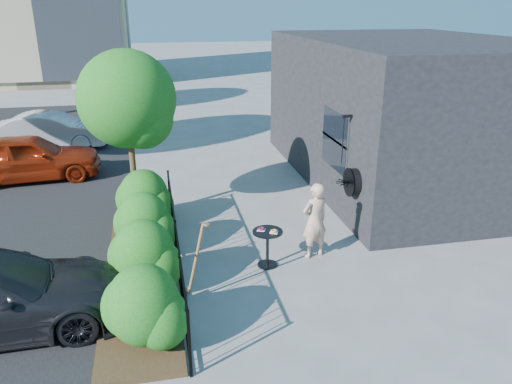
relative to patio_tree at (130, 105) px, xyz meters
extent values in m
plane|color=gray|center=(2.24, -2.76, -2.76)|extent=(120.00, 120.00, 0.00)
cube|color=black|center=(7.74, 1.74, -0.76)|extent=(6.00, 9.00, 4.00)
cube|color=black|center=(4.75, -0.36, -0.96)|extent=(0.04, 1.60, 1.40)
cube|color=black|center=(4.75, -0.36, -0.96)|extent=(0.05, 1.70, 0.06)
cylinder|color=black|center=(4.66, -1.86, -1.51)|extent=(0.18, 0.60, 0.60)
cylinder|color=black|center=(4.56, -1.86, -1.51)|extent=(0.03, 0.64, 0.64)
cube|color=black|center=(4.64, -1.36, -0.16)|extent=(0.25, 0.06, 0.06)
cylinder|color=black|center=(4.56, -1.36, -0.71)|extent=(0.02, 0.02, 1.05)
cylinder|color=black|center=(0.74, -5.76, -2.21)|extent=(0.05, 0.05, 1.10)
cylinder|color=black|center=(0.74, -2.76, -2.21)|extent=(0.05, 0.05, 1.10)
cylinder|color=black|center=(0.74, 0.24, -2.21)|extent=(0.05, 0.05, 1.10)
cube|color=black|center=(0.74, -2.76, -1.70)|extent=(0.03, 6.00, 0.03)
cube|color=black|center=(0.74, -2.76, -2.66)|extent=(0.03, 6.00, 0.03)
cylinder|color=black|center=(0.74, -5.66, -2.21)|extent=(0.02, 0.02, 1.04)
cylinder|color=black|center=(0.74, -5.46, -2.21)|extent=(0.02, 0.02, 1.04)
cylinder|color=black|center=(0.74, -5.26, -2.21)|extent=(0.02, 0.02, 1.04)
cylinder|color=black|center=(0.74, -5.06, -2.21)|extent=(0.02, 0.02, 1.04)
cylinder|color=black|center=(0.74, -4.86, -2.21)|extent=(0.02, 0.02, 1.04)
cylinder|color=black|center=(0.74, -4.66, -2.21)|extent=(0.02, 0.02, 1.04)
cylinder|color=black|center=(0.74, -4.46, -2.21)|extent=(0.02, 0.02, 1.04)
cylinder|color=black|center=(0.74, -4.26, -2.21)|extent=(0.02, 0.02, 1.04)
cylinder|color=black|center=(0.74, -4.06, -2.21)|extent=(0.02, 0.02, 1.04)
cylinder|color=black|center=(0.74, -3.86, -2.21)|extent=(0.02, 0.02, 1.04)
cylinder|color=black|center=(0.74, -3.66, -2.21)|extent=(0.02, 0.02, 1.04)
cylinder|color=black|center=(0.74, -3.46, -2.21)|extent=(0.02, 0.02, 1.04)
cylinder|color=black|center=(0.74, -3.26, -2.21)|extent=(0.02, 0.02, 1.04)
cylinder|color=black|center=(0.74, -3.06, -2.21)|extent=(0.02, 0.02, 1.04)
cylinder|color=black|center=(0.74, -2.86, -2.21)|extent=(0.02, 0.02, 1.04)
cylinder|color=black|center=(0.74, -2.66, -2.21)|extent=(0.02, 0.02, 1.04)
cylinder|color=black|center=(0.74, -2.46, -2.21)|extent=(0.02, 0.02, 1.04)
cylinder|color=black|center=(0.74, -2.26, -2.21)|extent=(0.02, 0.02, 1.04)
cylinder|color=black|center=(0.74, -2.06, -2.21)|extent=(0.02, 0.02, 1.04)
cylinder|color=black|center=(0.74, -1.86, -2.21)|extent=(0.02, 0.02, 1.04)
cylinder|color=black|center=(0.74, -1.66, -2.21)|extent=(0.02, 0.02, 1.04)
cylinder|color=black|center=(0.74, -1.46, -2.21)|extent=(0.02, 0.02, 1.04)
cylinder|color=black|center=(0.74, -1.26, -2.21)|extent=(0.02, 0.02, 1.04)
cylinder|color=black|center=(0.74, -1.06, -2.21)|extent=(0.02, 0.02, 1.04)
cylinder|color=black|center=(0.74, -0.86, -2.21)|extent=(0.02, 0.02, 1.04)
cylinder|color=black|center=(0.74, -0.66, -2.21)|extent=(0.02, 0.02, 1.04)
cylinder|color=black|center=(0.74, -0.46, -2.21)|extent=(0.02, 0.02, 1.04)
cylinder|color=black|center=(0.74, -0.26, -2.21)|extent=(0.02, 0.02, 1.04)
cylinder|color=black|center=(0.74, -0.06, -2.21)|extent=(0.02, 0.02, 1.04)
cylinder|color=black|center=(0.74, 0.14, -2.21)|extent=(0.02, 0.02, 1.04)
cube|color=#382616|center=(0.04, -2.76, -2.72)|extent=(1.30, 6.00, 0.08)
ellipsoid|color=#155D19|center=(0.14, -4.96, -2.06)|extent=(1.10, 1.10, 1.24)
ellipsoid|color=#155D19|center=(0.14, -3.36, -2.06)|extent=(1.10, 1.10, 1.24)
ellipsoid|color=#155D19|center=(0.14, -1.86, -2.06)|extent=(1.10, 1.10, 1.24)
ellipsoid|color=#155D19|center=(0.14, -0.46, -2.06)|extent=(1.10, 1.10, 1.24)
cylinder|color=#3F2B19|center=(-0.06, 0.04, -1.56)|extent=(0.14, 0.14, 2.40)
sphere|color=#155D19|center=(-0.06, 0.04, 0.08)|extent=(2.20, 2.20, 2.20)
sphere|color=#155D19|center=(0.24, -0.16, -0.25)|extent=(1.43, 1.43, 1.43)
cylinder|color=black|center=(2.50, -2.89, -2.02)|extent=(0.60, 0.60, 0.03)
cylinder|color=black|center=(2.50, -2.89, -2.39)|extent=(0.06, 0.06, 0.72)
cylinder|color=black|center=(2.50, -2.89, -2.75)|extent=(0.40, 0.40, 0.03)
cube|color=white|center=(2.39, -2.82, -2.01)|extent=(0.20, 0.20, 0.01)
cube|color=white|center=(2.60, -2.97, -2.01)|extent=(0.20, 0.20, 0.01)
torus|color=#500D2B|center=(2.39, -2.82, -1.98)|extent=(0.13, 0.13, 0.04)
torus|color=#B3774C|center=(2.60, -2.97, -1.98)|extent=(0.13, 0.13, 0.04)
imported|color=tan|center=(3.52, -2.69, -1.97)|extent=(0.67, 0.54, 1.59)
cylinder|color=brown|center=(1.02, -3.84, -1.96)|extent=(0.36, 0.05, 1.33)
cube|color=gray|center=(0.82, -3.84, -2.66)|extent=(0.09, 0.20, 0.28)
cylinder|color=brown|center=(1.22, -3.84, -1.32)|extent=(0.11, 0.11, 0.06)
imported|color=maroon|center=(-3.18, 3.57, -2.08)|extent=(4.16, 1.99, 1.37)
imported|color=#B6B6BB|center=(-3.10, 7.12, -2.13)|extent=(3.97, 1.67, 1.27)
camera|label=1|loc=(0.47, -11.44, 2.15)|focal=35.00mm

